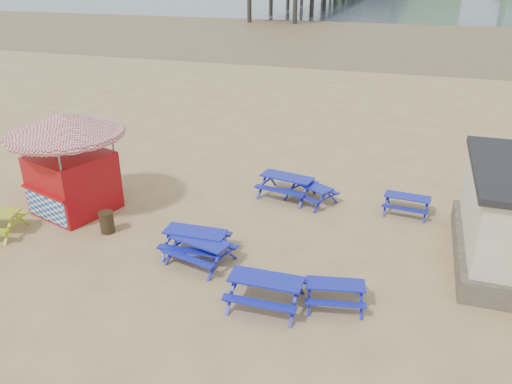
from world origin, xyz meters
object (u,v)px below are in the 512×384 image
(picnic_table_blue_b, at_px, (311,193))
(litter_bin, at_px, (107,222))
(picnic_table_blue_a, at_px, (287,186))
(ice_cream_kiosk, at_px, (68,151))

(picnic_table_blue_b, height_order, litter_bin, litter_bin)
(picnic_table_blue_b, relative_size, litter_bin, 2.89)
(picnic_table_blue_a, bearing_deg, picnic_table_blue_b, -0.53)
(picnic_table_blue_a, height_order, ice_cream_kiosk, ice_cream_kiosk)
(picnic_table_blue_a, xyz_separation_m, picnic_table_blue_b, (1.02, -0.19, -0.07))
(ice_cream_kiosk, distance_m, litter_bin, 3.08)
(ice_cream_kiosk, height_order, litter_bin, ice_cream_kiosk)
(picnic_table_blue_b, relative_size, ice_cream_kiosk, 0.42)
(ice_cream_kiosk, relative_size, litter_bin, 6.91)
(ice_cream_kiosk, bearing_deg, picnic_table_blue_b, 39.55)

